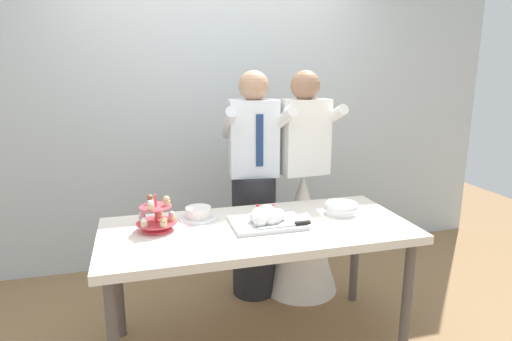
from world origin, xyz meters
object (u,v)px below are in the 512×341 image
dessert_table (258,238)px  plate_stack (341,208)px  main_cake_tray (267,218)px  person_groom (254,198)px  person_bride (302,217)px  round_cake (198,214)px  cupcake_stand (156,217)px

dessert_table → plate_stack: plate_stack is taller
main_cake_tray → plate_stack: size_ratio=2.10×
main_cake_tray → person_groom: 0.63m
plate_stack → person_bride: (-0.06, 0.50, -0.23)m
round_cake → person_groom: (0.46, 0.40, -0.06)m
round_cake → person_bride: (0.82, 0.36, -0.22)m
main_cake_tray → person_bride: size_ratio=0.26×
main_cake_tray → person_bride: 0.77m
person_groom → person_bride: bearing=-6.3°
cupcake_stand → plate_stack: cupcake_stand is taller
cupcake_stand → person_groom: size_ratio=0.14×
cupcake_stand → plate_stack: 1.15m
plate_stack → round_cake: bearing=170.9°
cupcake_stand → person_bride: (1.08, 0.49, -0.27)m
cupcake_stand → round_cake: bearing=27.1°
cupcake_stand → plate_stack: (1.15, -0.01, -0.05)m
dessert_table → person_groom: 0.65m
dessert_table → person_groom: size_ratio=1.08×
round_cake → person_bride: 0.93m
dessert_table → person_bride: 0.79m
plate_stack → person_groom: (-0.43, 0.54, -0.06)m
person_groom → person_bride: (0.36, -0.04, -0.16)m
person_bride → main_cake_tray: bearing=-128.0°
plate_stack → round_cake: round_cake is taller
plate_stack → person_bride: bearing=97.4°
round_cake → person_bride: bearing=23.5°
main_cake_tray → person_bride: (0.45, 0.58, -0.23)m
dessert_table → round_cake: 0.40m
person_bride → cupcake_stand: bearing=-155.6°
cupcake_stand → main_cake_tray: bearing=-7.8°
dessert_table → plate_stack: (0.58, 0.09, 0.11)m
dessert_table → cupcake_stand: cupcake_stand is taller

